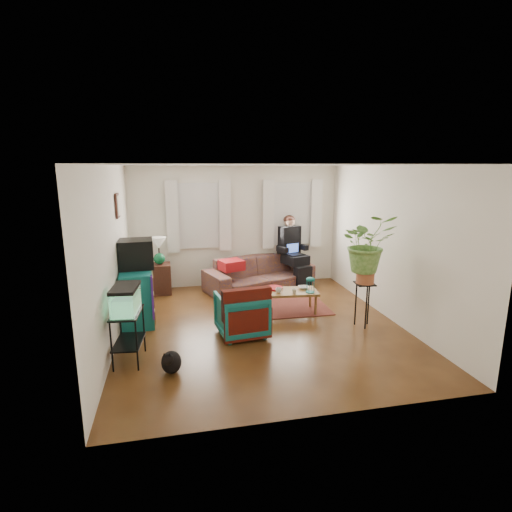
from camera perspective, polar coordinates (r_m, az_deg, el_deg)
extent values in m
cube|color=#4F2B14|center=(6.69, 0.72, -9.98)|extent=(4.50, 5.00, 0.01)
cube|color=white|center=(6.17, 0.79, 12.90)|extent=(4.50, 5.00, 0.01)
cube|color=silver|center=(8.72, -2.86, 4.25)|extent=(4.50, 0.01, 2.60)
cube|color=silver|center=(3.98, 8.70, -6.17)|extent=(4.50, 0.01, 2.60)
cube|color=silver|center=(6.22, -19.92, 0.07)|extent=(0.01, 5.00, 2.60)
cube|color=silver|center=(7.13, 18.69, 1.70)|extent=(0.01, 5.00, 2.60)
cube|color=white|center=(8.58, -8.16, 5.68)|extent=(1.08, 0.04, 1.38)
cube|color=white|center=(8.95, 5.12, 6.05)|extent=(1.08, 0.04, 1.38)
cube|color=white|center=(8.50, -8.13, 5.62)|extent=(1.36, 0.06, 1.50)
cube|color=white|center=(8.87, 5.27, 5.99)|extent=(1.36, 0.06, 1.50)
cube|color=#3D2616|center=(6.95, -19.11, 6.82)|extent=(0.04, 0.32, 0.40)
cube|color=brown|center=(7.70, 2.10, -6.81)|extent=(2.02, 1.63, 0.01)
imported|color=brown|center=(8.53, 0.51, -1.71)|extent=(2.50, 1.62, 0.91)
cube|color=#382615|center=(8.48, -13.49, -3.17)|extent=(0.44, 0.44, 0.62)
cube|color=navy|center=(7.04, -16.59, -5.41)|extent=(0.57, 1.04, 0.91)
cube|color=black|center=(6.96, -16.77, 0.30)|extent=(0.58, 0.54, 0.48)
cube|color=black|center=(5.70, -17.75, -10.95)|extent=(0.41, 0.66, 0.70)
cube|color=#7FD899|center=(5.51, -18.13, -5.85)|extent=(0.37, 0.60, 0.37)
ellipsoid|color=black|center=(5.36, -12.02, -14.31)|extent=(0.35, 0.45, 0.34)
imported|color=#126F71|center=(6.25, -2.09, -8.02)|extent=(0.80, 0.76, 0.74)
cube|color=#9E0A0A|center=(5.94, -1.29, -7.55)|extent=(0.76, 0.26, 0.61)
cube|color=brown|center=(7.26, 4.86, -6.47)|extent=(1.02, 0.63, 0.40)
imported|color=white|center=(7.06, 3.26, -4.91)|extent=(0.12, 0.12, 0.09)
imported|color=beige|center=(7.04, 5.49, -5.01)|extent=(0.10, 0.10, 0.08)
imported|color=white|center=(7.32, 6.80, -4.49)|extent=(0.21, 0.21, 0.05)
cylinder|color=#B21414|center=(7.27, 2.63, -4.59)|extent=(0.33, 0.33, 0.04)
cube|color=black|center=(6.80, 15.10, -6.72)|extent=(0.34, 0.34, 0.74)
imported|color=#599947|center=(6.57, 15.53, 0.53)|extent=(0.92, 0.82, 0.94)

